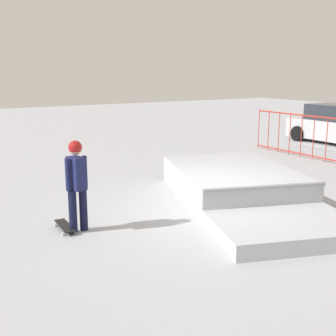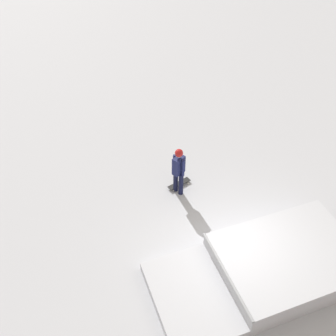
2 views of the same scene
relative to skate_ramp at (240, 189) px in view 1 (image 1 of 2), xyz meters
name	(u,v)px [view 1 (image 1 of 2)]	position (x,y,z in m)	size (l,w,h in m)	color
ground_plane	(208,215)	(0.36, -1.19, -0.32)	(60.00, 60.00, 0.00)	#A8AAB2
skate_ramp	(240,189)	(0.00, 0.00, 0.00)	(5.95, 4.22, 0.74)	#B0B3BB
skater	(77,179)	(-0.13, -3.83, 0.69)	(0.41, 0.44, 1.73)	black
skateboard	(65,226)	(-0.35, -4.03, -0.24)	(0.81, 0.30, 0.09)	black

